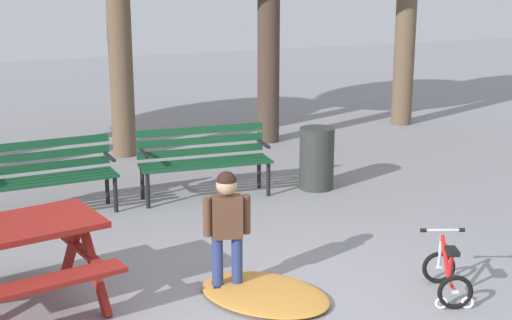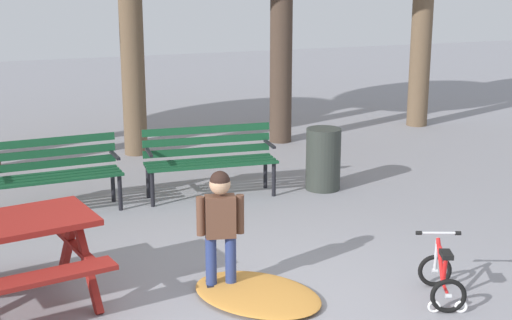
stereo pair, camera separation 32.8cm
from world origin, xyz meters
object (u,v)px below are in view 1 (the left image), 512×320
Objects in this scene: park_bench_far_left at (43,172)px; trash_bin at (317,158)px; child_standing at (227,221)px; park_bench_left at (204,156)px; kids_bicycle at (447,274)px.

trash_bin is (3.34, -0.26, -0.12)m from park_bench_far_left.
park_bench_left is at bearing 75.09° from child_standing.
kids_bicycle is (1.70, -0.85, -0.44)m from child_standing.
park_bench_left is 3.69m from kids_bicycle.
child_standing reaches higher than park_bench_left.
kids_bicycle is (2.89, -3.56, -0.31)m from park_bench_far_left.
trash_bin is at bearing -9.74° from park_bench_left.
trash_bin is (0.44, 3.30, 0.19)m from kids_bicycle.
park_bench_left is 1.50× the size of child_standing.
child_standing reaches higher than park_bench_far_left.
park_bench_left reaches higher than trash_bin.
child_standing is at bearing 153.50° from kids_bicycle.
kids_bicycle is at bearing -26.50° from child_standing.
child_standing is 1.95m from kids_bicycle.
park_bench_left is at bearing 170.26° from trash_bin.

